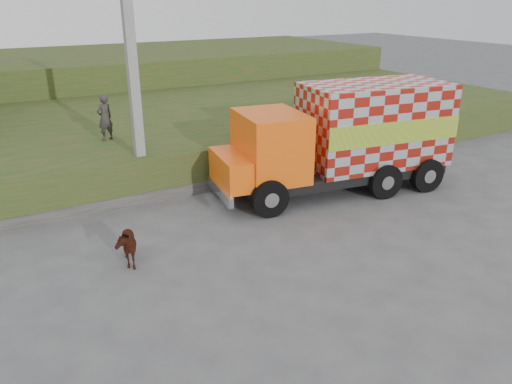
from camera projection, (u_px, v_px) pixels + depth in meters
ground at (232, 246)px, 13.68m from camera, size 120.00×120.00×0.00m
embankment at (126, 136)px, 21.47m from camera, size 40.00×12.00×1.50m
embankment_far at (69, 80)px, 30.87m from camera, size 40.00×12.00×3.00m
retaining_strip at (117, 202)px, 16.07m from camera, size 16.00×0.50×0.40m
utility_pole at (133, 76)px, 15.42m from camera, size 1.20×0.30×8.00m
cargo_truck at (345, 137)px, 17.01m from camera, size 8.47×3.88×3.65m
cow at (125, 245)px, 12.61m from camera, size 0.75×1.33×1.06m
pedestrian at (105, 118)px, 17.79m from camera, size 0.70×0.57×1.64m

